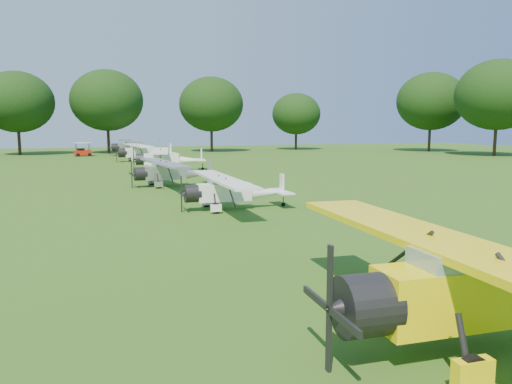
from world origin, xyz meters
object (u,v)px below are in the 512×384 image
(aircraft_2, at_px, (488,282))
(aircraft_7, at_px, (134,146))
(golf_cart, at_px, (83,152))
(aircraft_5, at_px, (167,157))
(aircraft_6, at_px, (143,151))
(aircraft_4, at_px, (171,170))
(aircraft_3, at_px, (232,189))

(aircraft_2, bearing_deg, aircraft_7, 93.02)
(aircraft_7, distance_m, golf_cart, 7.21)
(aircraft_5, xyz_separation_m, aircraft_6, (-0.70, 13.16, 0.01))
(aircraft_7, bearing_deg, aircraft_4, -94.99)
(aircraft_2, xyz_separation_m, aircraft_6, (-0.11, 54.40, -0.06))
(aircraft_2, relative_size, aircraft_5, 1.05)
(aircraft_5, bearing_deg, aircraft_3, -81.72)
(aircraft_3, distance_m, golf_cart, 50.76)
(aircraft_3, xyz_separation_m, aircraft_5, (0.57, 23.89, 0.21))
(aircraft_4, distance_m, golf_cart, 39.59)
(aircraft_3, relative_size, aircraft_4, 0.94)
(aircraft_7, bearing_deg, aircraft_5, -92.00)
(aircraft_3, height_order, aircraft_4, aircraft_4)
(aircraft_2, distance_m, aircraft_5, 41.24)
(aircraft_4, bearing_deg, aircraft_3, -88.55)
(aircraft_3, height_order, aircraft_5, aircraft_5)
(aircraft_6, relative_size, aircraft_7, 0.94)
(aircraft_4, bearing_deg, aircraft_6, 82.53)
(aircraft_5, bearing_deg, aircraft_4, -88.47)
(aircraft_4, bearing_deg, aircraft_7, 83.00)
(aircraft_2, distance_m, aircraft_3, 17.35)
(aircraft_2, bearing_deg, aircraft_4, 95.61)
(aircraft_3, height_order, aircraft_7, aircraft_7)
(aircraft_2, bearing_deg, aircraft_5, 92.32)
(aircraft_7, height_order, golf_cart, aircraft_7)
(aircraft_5, xyz_separation_m, golf_cart, (-7.63, 26.37, -0.63))
(aircraft_2, relative_size, aircraft_4, 1.19)
(aircraft_2, height_order, golf_cart, aircraft_2)
(aircraft_2, xyz_separation_m, golf_cart, (-7.05, 67.61, -0.70))
(aircraft_5, distance_m, aircraft_6, 13.18)
(aircraft_5, bearing_deg, aircraft_2, -81.18)
(aircraft_7, bearing_deg, aircraft_6, -94.06)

